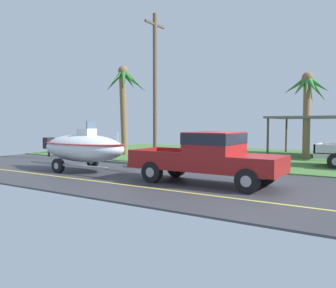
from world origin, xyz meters
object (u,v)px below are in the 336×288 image
boat_on_trailer (83,148)px  palm_tree_mid (308,96)px  carport_awning (323,118)px  palm_tree_near_right (124,91)px  utility_pole (155,86)px  pickup_truck_towing (214,156)px

boat_on_trailer → palm_tree_mid: 13.73m
boat_on_trailer → carport_awning: bearing=58.1°
palm_tree_near_right → utility_pole: (4.24, -2.37, -0.12)m
carport_awning → palm_tree_near_right: (-11.67, -5.96, 1.90)m
utility_pole → boat_on_trailer: bearing=-98.6°
palm_tree_near_right → palm_tree_mid: bearing=19.1°
pickup_truck_towing → palm_tree_near_right: palm_tree_near_right is taller
pickup_truck_towing → palm_tree_near_right: bearing=144.9°
boat_on_trailer → utility_pole: bearing=81.4°
boat_on_trailer → pickup_truck_towing: bearing=0.0°
pickup_truck_towing → boat_on_trailer: boat_on_trailer is taller
pickup_truck_towing → boat_on_trailer: (-6.68, 0.00, 0.03)m
carport_awning → palm_tree_mid: 2.53m
pickup_truck_towing → palm_tree_mid: palm_tree_mid is taller
boat_on_trailer → palm_tree_mid: palm_tree_mid is taller
carport_awning → utility_pole: bearing=-131.8°
pickup_truck_towing → palm_tree_near_right: (-10.19, 7.17, 3.38)m
boat_on_trailer → carport_awning: carport_awning is taller
carport_awning → utility_pole: size_ratio=0.75×
boat_on_trailer → palm_tree_near_right: size_ratio=0.97×
carport_awning → utility_pole: (-7.44, -8.33, 1.77)m
boat_on_trailer → utility_pole: size_ratio=0.71×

